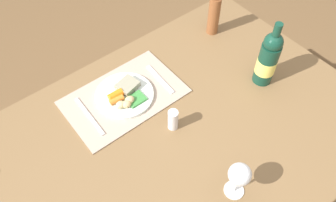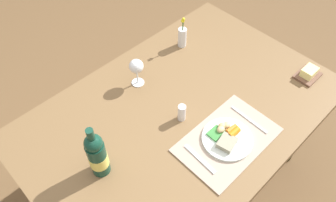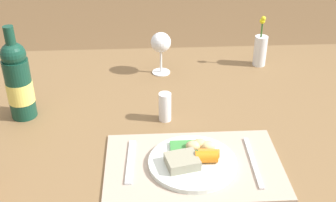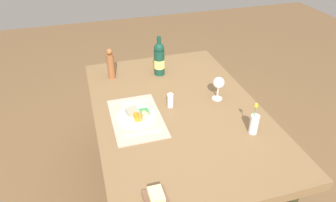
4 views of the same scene
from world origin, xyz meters
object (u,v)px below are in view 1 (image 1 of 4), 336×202
object	(u,v)px
dining_table	(170,148)
wine_bottle	(268,59)
knife	(89,116)
salt_shaker	(173,120)
pepper_mill	(214,13)
wine_glass	(239,175)
dinner_plate	(125,95)
fork	(160,79)

from	to	relation	value
dining_table	wine_bottle	bearing A→B (deg)	178.56
knife	salt_shaker	bearing A→B (deg)	134.86
knife	wine_bottle	world-z (taller)	wine_bottle
dining_table	pepper_mill	bearing A→B (deg)	-147.18
wine_glass	wine_bottle	bearing A→B (deg)	-148.15
dining_table	salt_shaker	xyz separation A→B (m)	(-0.04, -0.04, 0.11)
dinner_plate	fork	bearing A→B (deg)	174.67
dining_table	pepper_mill	world-z (taller)	pepper_mill
dinner_plate	wine_glass	distance (m)	0.54
salt_shaker	fork	bearing A→B (deg)	-115.91
fork	dinner_plate	bearing A→B (deg)	-2.51
knife	wine_bottle	bearing A→B (deg)	158.11
wine_bottle	salt_shaker	size ratio (longest dim) A/B	3.23
knife	wine_glass	distance (m)	0.58
wine_bottle	wine_glass	world-z (taller)	wine_bottle
fork	salt_shaker	distance (m)	0.23
fork	wine_glass	xyz separation A→B (m)	(0.10, 0.51, 0.10)
dinner_plate	wine_bottle	size ratio (longest dim) A/B	0.79
dining_table	wine_glass	world-z (taller)	wine_glass
wine_glass	pepper_mill	bearing A→B (deg)	-127.84
salt_shaker	wine_bottle	bearing A→B (deg)	173.65
knife	fork	bearing A→B (deg)	177.55
dining_table	wine_glass	size ratio (longest dim) A/B	9.76
fork	pepper_mill	distance (m)	0.39
wine_bottle	salt_shaker	world-z (taller)	wine_bottle
dining_table	dinner_plate	size ratio (longest dim) A/B	6.62
wine_glass	salt_shaker	distance (m)	0.32
wine_glass	salt_shaker	bearing A→B (deg)	-90.35
dinner_plate	salt_shaker	bearing A→B (deg)	105.17
pepper_mill	wine_glass	distance (m)	0.76
dining_table	knife	xyz separation A→B (m)	(0.17, -0.26, 0.07)
wine_bottle	salt_shaker	bearing A→B (deg)	-6.35
dinner_plate	knife	xyz separation A→B (m)	(0.15, -0.01, -0.01)
dinner_plate	pepper_mill	xyz separation A→B (m)	(-0.52, -0.07, 0.09)
salt_shaker	knife	bearing A→B (deg)	-46.35
dining_table	dinner_plate	distance (m)	0.27
dining_table	pepper_mill	distance (m)	0.62
dinner_plate	wine_bottle	bearing A→B (deg)	151.07
fork	salt_shaker	size ratio (longest dim) A/B	1.99
pepper_mill	salt_shaker	size ratio (longest dim) A/B	2.50
pepper_mill	wine_glass	size ratio (longest dim) A/B	1.44
fork	salt_shaker	world-z (taller)	salt_shaker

